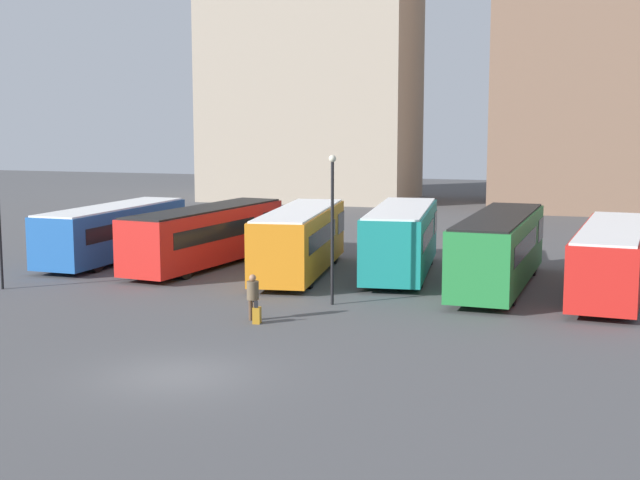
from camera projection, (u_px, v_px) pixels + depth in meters
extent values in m
plane|color=#4C4C4F|center=(177.00, 376.00, 24.77)|extent=(160.00, 160.00, 0.00)
cube|color=tan|center=(313.00, 19.00, 75.67)|extent=(17.31, 11.24, 30.72)
cube|color=#1E56A3|center=(113.00, 232.00, 44.33)|extent=(3.03, 10.38, 2.42)
cube|color=black|center=(156.00, 217.00, 48.21)|extent=(2.65, 2.01, 0.92)
cube|color=black|center=(103.00, 228.00, 43.42)|extent=(2.88, 6.69, 0.73)
cube|color=white|center=(113.00, 207.00, 44.16)|extent=(2.82, 10.16, 0.08)
cylinder|color=black|center=(147.00, 243.00, 47.43)|extent=(2.46, 1.04, 0.92)
cylinder|color=black|center=(76.00, 261.00, 41.50)|extent=(2.46, 1.04, 0.92)
cube|color=red|center=(206.00, 235.00, 42.70)|extent=(3.99, 11.25, 2.50)
cube|color=black|center=(252.00, 219.00, 46.71)|extent=(2.73, 2.36, 0.95)
cube|color=black|center=(195.00, 231.00, 41.77)|extent=(3.45, 7.33, 0.75)
cube|color=black|center=(206.00, 208.00, 42.52)|extent=(3.77, 11.01, 0.08)
cylinder|color=black|center=(242.00, 247.00, 45.91)|extent=(2.44, 1.28, 0.96)
cylinder|color=black|center=(165.00, 267.00, 39.78)|extent=(2.44, 1.28, 0.96)
cube|color=orange|center=(300.00, 240.00, 40.49)|extent=(3.61, 10.58, 2.65)
cube|color=black|center=(317.00, 222.00, 44.59)|extent=(2.68, 2.18, 1.01)
cube|color=black|center=(296.00, 235.00, 39.54)|extent=(3.21, 6.88, 0.79)
cube|color=white|center=(300.00, 210.00, 40.31)|extent=(3.40, 10.35, 0.08)
cylinder|color=black|center=(313.00, 253.00, 43.78)|extent=(2.43, 1.23, 0.97)
cylinder|color=black|center=(285.00, 276.00, 37.51)|extent=(2.43, 1.23, 0.97)
cube|color=#19847F|center=(401.00, 239.00, 40.36)|extent=(3.53, 10.00, 2.73)
cube|color=black|center=(410.00, 221.00, 44.22)|extent=(2.77, 2.05, 1.04)
cube|color=black|center=(399.00, 234.00, 39.46)|extent=(3.20, 6.50, 0.82)
cube|color=white|center=(402.00, 208.00, 40.17)|extent=(3.30, 9.79, 0.08)
cylinder|color=black|center=(407.00, 253.00, 43.47)|extent=(2.55, 1.28, 1.04)
cylinder|color=black|center=(394.00, 275.00, 37.56)|extent=(2.55, 1.28, 1.04)
cube|color=#237A38|center=(499.00, 249.00, 37.29)|extent=(3.03, 11.25, 2.70)
cube|color=black|center=(514.00, 228.00, 41.50)|extent=(2.59, 2.17, 1.03)
cube|color=black|center=(495.00, 244.00, 36.31)|extent=(2.85, 7.24, 0.81)
cube|color=black|center=(500.00, 216.00, 37.10)|extent=(2.82, 11.01, 0.08)
cylinder|color=black|center=(510.00, 262.00, 40.66)|extent=(2.41, 1.20, 1.08)
cylinder|color=black|center=(485.00, 290.00, 34.23)|extent=(2.41, 1.20, 1.08)
cube|color=red|center=(612.00, 258.00, 35.86)|extent=(3.41, 11.58, 2.43)
cube|color=black|center=(619.00, 236.00, 40.12)|extent=(2.67, 2.30, 0.92)
cube|color=black|center=(610.00, 254.00, 34.87)|extent=(3.10, 7.49, 0.73)
cube|color=white|center=(613.00, 227.00, 35.68)|extent=(3.20, 11.34, 0.08)
cylinder|color=black|center=(616.00, 268.00, 39.25)|extent=(2.44, 1.21, 1.02)
cylinder|color=black|center=(604.00, 299.00, 32.73)|extent=(2.44, 1.21, 1.02)
cylinder|color=#4C3828|center=(251.00, 310.00, 31.48)|extent=(0.16, 0.16, 0.75)
cylinder|color=#4C3828|center=(255.00, 310.00, 31.45)|extent=(0.16, 0.16, 0.75)
cylinder|color=brown|center=(253.00, 290.00, 31.37)|extent=(0.48, 0.48, 0.65)
sphere|color=#9E7051|center=(253.00, 278.00, 31.31)|extent=(0.25, 0.25, 0.25)
cube|color=#B27A1E|center=(257.00, 315.00, 31.00)|extent=(0.30, 0.35, 0.58)
cube|color=black|center=(256.00, 304.00, 30.83)|extent=(0.14, 0.04, 0.26)
cylinder|color=black|center=(0.00, 226.00, 36.84)|extent=(0.12, 0.12, 5.29)
cylinder|color=black|center=(332.00, 233.00, 33.78)|extent=(0.12, 0.12, 5.50)
sphere|color=beige|center=(332.00, 159.00, 33.38)|extent=(0.28, 0.28, 0.28)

